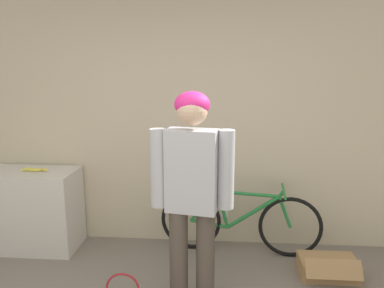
# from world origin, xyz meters

# --- Properties ---
(wall_back) EXTENTS (8.00, 0.07, 2.60)m
(wall_back) POSITION_xyz_m (0.00, 2.41, 1.30)
(wall_back) COLOR beige
(wall_back) RESTS_ON ground_plane
(side_shelf) EXTENTS (0.92, 0.51, 0.84)m
(side_shelf) POSITION_xyz_m (-1.45, 2.10, 0.42)
(side_shelf) COLOR beige
(side_shelf) RESTS_ON ground_plane
(person) EXTENTS (0.62, 0.26, 1.72)m
(person) POSITION_xyz_m (0.29, 1.19, 1.02)
(person) COLOR #4C4238
(person) RESTS_ON ground_plane
(bicycle) EXTENTS (1.64, 0.46, 0.70)m
(bicycle) POSITION_xyz_m (0.70, 2.14, 0.34)
(bicycle) COLOR black
(bicycle) RESTS_ON ground_plane
(banana) EXTENTS (0.30, 0.08, 0.04)m
(banana) POSITION_xyz_m (-1.39, 2.09, 0.86)
(banana) COLOR #EAD64C
(banana) RESTS_ON side_shelf
(cardboard_box) EXTENTS (0.51, 0.38, 0.23)m
(cardboard_box) POSITION_xyz_m (1.49, 1.75, 0.08)
(cardboard_box) COLOR #A87F51
(cardboard_box) RESTS_ON ground_plane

